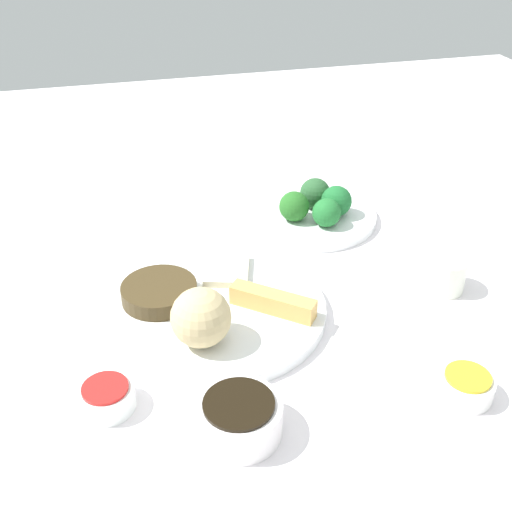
# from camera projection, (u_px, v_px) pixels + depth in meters

# --- Properties ---
(tabletop) EXTENTS (2.20, 2.20, 0.02)m
(tabletop) POSITION_uv_depth(u_px,v_px,m) (254.00, 310.00, 0.87)
(tabletop) COLOR white
(tabletop) RESTS_ON ground
(main_plate) EXTENTS (0.30, 0.30, 0.02)m
(main_plate) POSITION_uv_depth(u_px,v_px,m) (216.00, 309.00, 0.85)
(main_plate) COLOR white
(main_plate) RESTS_ON tabletop
(rice_scoop) EXTENTS (0.08, 0.08, 0.08)m
(rice_scoop) POSITION_uv_depth(u_px,v_px,m) (201.00, 317.00, 0.76)
(rice_scoop) COLOR #CBB47F
(rice_scoop) RESTS_ON main_plate
(spring_roll) EXTENTS (0.11, 0.09, 0.03)m
(spring_roll) POSITION_uv_depth(u_px,v_px,m) (273.00, 302.00, 0.83)
(spring_roll) COLOR #DCAA58
(spring_roll) RESTS_ON main_plate
(crab_rangoon_wonton) EXTENTS (0.08, 0.09, 0.01)m
(crab_rangoon_wonton) POSITION_uv_depth(u_px,v_px,m) (227.00, 270.00, 0.91)
(crab_rangoon_wonton) COLOR beige
(crab_rangoon_wonton) RESTS_ON main_plate
(stir_fry_heap) EXTENTS (0.10, 0.10, 0.02)m
(stir_fry_heap) POSITION_uv_depth(u_px,v_px,m) (159.00, 292.00, 0.85)
(stir_fry_heap) COLOR #43341C
(stir_fry_heap) RESTS_ON main_plate
(broccoli_plate) EXTENTS (0.23, 0.23, 0.01)m
(broccoli_plate) POSITION_uv_depth(u_px,v_px,m) (310.00, 215.00, 1.08)
(broccoli_plate) COLOR white
(broccoli_plate) RESTS_ON tabletop
(broccoli_floret_0) EXTENTS (0.05, 0.05, 0.05)m
(broccoli_floret_0) POSITION_uv_depth(u_px,v_px,m) (336.00, 201.00, 1.05)
(broccoli_floret_0) COLOR #1E6A30
(broccoli_floret_0) RESTS_ON broccoli_plate
(broccoli_floret_1) EXTENTS (0.05, 0.05, 0.05)m
(broccoli_floret_1) POSITION_uv_depth(u_px,v_px,m) (294.00, 206.00, 1.03)
(broccoli_floret_1) COLOR #266723
(broccoli_floret_1) RESTS_ON broccoli_plate
(broccoli_floret_2) EXTENTS (0.05, 0.05, 0.05)m
(broccoli_floret_2) POSITION_uv_depth(u_px,v_px,m) (315.00, 193.00, 1.07)
(broccoli_floret_2) COLOR #2A592F
(broccoli_floret_2) RESTS_ON broccoli_plate
(broccoli_floret_4) EXTENTS (0.05, 0.05, 0.05)m
(broccoli_floret_4) POSITION_uv_depth(u_px,v_px,m) (327.00, 213.00, 1.02)
(broccoli_floret_4) COLOR #227030
(broccoli_floret_4) RESTS_ON broccoli_plate
(soy_sauce_bowl) EXTENTS (0.09, 0.09, 0.04)m
(soy_sauce_bowl) POSITION_uv_depth(u_px,v_px,m) (239.00, 419.00, 0.66)
(soy_sauce_bowl) COLOR white
(soy_sauce_bowl) RESTS_ON tabletop
(soy_sauce_bowl_liquid) EXTENTS (0.08, 0.08, 0.00)m
(soy_sauce_bowl_liquid) POSITION_uv_depth(u_px,v_px,m) (239.00, 404.00, 0.65)
(soy_sauce_bowl_liquid) COLOR black
(soy_sauce_bowl_liquid) RESTS_ON soy_sauce_bowl
(sauce_ramekin_hot_mustard) EXTENTS (0.06, 0.06, 0.03)m
(sauce_ramekin_hot_mustard) POSITION_uv_depth(u_px,v_px,m) (466.00, 387.00, 0.71)
(sauce_ramekin_hot_mustard) COLOR white
(sauce_ramekin_hot_mustard) RESTS_ON tabletop
(sauce_ramekin_hot_mustard_liquid) EXTENTS (0.05, 0.05, 0.00)m
(sauce_ramekin_hot_mustard_liquid) POSITION_uv_depth(u_px,v_px,m) (468.00, 377.00, 0.71)
(sauce_ramekin_hot_mustard_liquid) COLOR yellow
(sauce_ramekin_hot_mustard_liquid) RESTS_ON sauce_ramekin_hot_mustard
(sauce_ramekin_sweet_and_sour) EXTENTS (0.06, 0.06, 0.03)m
(sauce_ramekin_sweet_and_sour) POSITION_uv_depth(u_px,v_px,m) (107.00, 398.00, 0.70)
(sauce_ramekin_sweet_and_sour) COLOR white
(sauce_ramekin_sweet_and_sour) RESTS_ON tabletop
(sauce_ramekin_sweet_and_sour_liquid) EXTENTS (0.05, 0.05, 0.00)m
(sauce_ramekin_sweet_and_sour_liquid) POSITION_uv_depth(u_px,v_px,m) (105.00, 388.00, 0.69)
(sauce_ramekin_sweet_and_sour_liquid) COLOR red
(sauce_ramekin_sweet_and_sour_liquid) RESTS_ON sauce_ramekin_sweet_and_sour
(teacup) EXTENTS (0.06, 0.06, 0.05)m
(teacup) POSITION_uv_depth(u_px,v_px,m) (445.00, 274.00, 0.89)
(teacup) COLOR white
(teacup) RESTS_ON tabletop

